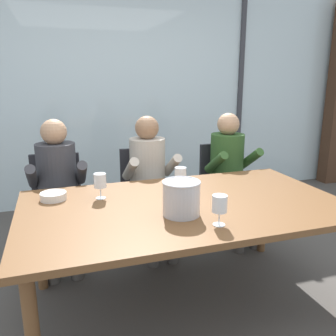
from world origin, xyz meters
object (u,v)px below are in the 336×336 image
object	(u,v)px
person_beige_jumper	(150,175)
ice_bucket_primary	(181,197)
wine_glass_near_bucket	(180,175)
chair_center	(223,181)
wine_glass_center_pour	(220,204)
person_charcoal_jacket	(58,183)
chair_near_curtain	(56,198)
chair_left_of_center	(145,189)
tasting_bowl	(53,196)
person_olive_shirt	(231,168)
wine_glass_by_left_taster	(100,182)
dining_table	(184,212)

from	to	relation	value
person_beige_jumper	ice_bucket_primary	xyz separation A→B (m)	(-0.09, -1.05, 0.15)
wine_glass_near_bucket	ice_bucket_primary	bearing A→B (deg)	-109.36
chair_center	wine_glass_center_pour	size ratio (longest dim) A/B	5.15
person_charcoal_jacket	person_beige_jumper	bearing A→B (deg)	-0.30
chair_near_curtain	ice_bucket_primary	world-z (taller)	ice_bucket_primary
chair_near_curtain	chair_left_of_center	xyz separation A→B (m)	(0.79, 0.00, 0.00)
tasting_bowl	wine_glass_center_pour	size ratio (longest dim) A/B	0.99
chair_left_of_center	person_charcoal_jacket	world-z (taller)	person_charcoal_jacket
person_beige_jumper	person_olive_shirt	bearing A→B (deg)	-2.78
chair_center	wine_glass_by_left_taster	bearing A→B (deg)	-152.38
dining_table	chair_center	size ratio (longest dim) A/B	2.33
ice_bucket_primary	wine_glass_near_bucket	distance (m)	0.45
tasting_bowl	wine_glass_center_pour	distance (m)	1.14
ice_bucket_primary	wine_glass_by_left_taster	world-z (taller)	ice_bucket_primary
person_beige_jumper	wine_glass_near_bucket	world-z (taller)	person_beige_jumper
tasting_bowl	wine_glass_center_pour	bearing A→B (deg)	-39.62
chair_near_curtain	wine_glass_center_pour	bearing A→B (deg)	-53.02
chair_center	person_beige_jumper	world-z (taller)	person_beige_jumper
chair_left_of_center	wine_glass_near_bucket	bearing A→B (deg)	-81.51
person_charcoal_jacket	person_beige_jumper	size ratio (longest dim) A/B	1.00
chair_center	ice_bucket_primary	xyz separation A→B (m)	(-0.89, -1.19, 0.32)
ice_bucket_primary	dining_table	bearing A→B (deg)	63.42
ice_bucket_primary	tasting_bowl	distance (m)	0.89
person_charcoal_jacket	chair_near_curtain	bearing A→B (deg)	99.16
dining_table	wine_glass_center_pour	size ratio (longest dim) A/B	12.00
person_charcoal_jacket	tasting_bowl	size ratio (longest dim) A/B	7.06
wine_glass_by_left_taster	person_beige_jumper	bearing A→B (deg)	49.82
chair_center	tasting_bowl	distance (m)	1.77
dining_table	chair_center	distance (m)	1.30
person_charcoal_jacket	person_olive_shirt	world-z (taller)	same
dining_table	wine_glass_by_left_taster	xyz separation A→B (m)	(-0.51, 0.26, 0.18)
tasting_bowl	wine_glass_center_pour	xyz separation A→B (m)	(0.87, -0.72, 0.10)
ice_bucket_primary	wine_glass_near_bucket	world-z (taller)	ice_bucket_primary
chair_near_curtain	person_charcoal_jacket	size ratio (longest dim) A/B	0.74
chair_near_curtain	person_olive_shirt	xyz separation A→B (m)	(1.60, -0.14, 0.17)
person_olive_shirt	ice_bucket_primary	bearing A→B (deg)	-134.86
chair_near_curtain	tasting_bowl	world-z (taller)	chair_near_curtain
chair_near_curtain	person_beige_jumper	world-z (taller)	person_beige_jumper
tasting_bowl	wine_glass_near_bucket	xyz separation A→B (m)	(0.87, -0.09, 0.09)
dining_table	chair_center	xyz separation A→B (m)	(0.80, 1.01, -0.15)
tasting_bowl	wine_glass_by_left_taster	world-z (taller)	wine_glass_by_left_taster
chair_center	person_beige_jumper	xyz separation A→B (m)	(-0.80, -0.14, 0.17)
chair_left_of_center	wine_glass_by_left_taster	size ratio (longest dim) A/B	5.15
wine_glass_by_left_taster	wine_glass_center_pour	xyz separation A→B (m)	(0.57, -0.65, 0.00)
chair_near_curtain	chair_left_of_center	distance (m)	0.79
chair_near_curtain	person_beige_jumper	size ratio (longest dim) A/B	0.74
tasting_bowl	wine_glass_by_left_taster	xyz separation A→B (m)	(0.31, -0.07, 0.09)
chair_near_curtain	ice_bucket_primary	xyz separation A→B (m)	(0.71, -1.19, 0.32)
wine_glass_near_bucket	person_olive_shirt	bearing A→B (deg)	39.94
wine_glass_near_bucket	wine_glass_center_pour	bearing A→B (deg)	-90.28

